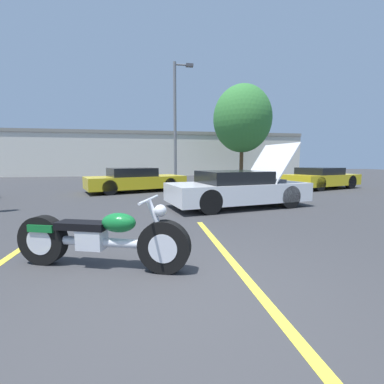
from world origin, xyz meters
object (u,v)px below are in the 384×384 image
tree_background (242,119)px  parked_car_right_row (320,178)px  motorcycle (100,239)px  light_pole (176,118)px  show_car_hood_open (238,189)px  parked_car_mid_row (135,180)px

tree_background → parked_car_right_row: (1.16, -8.88, -4.45)m
motorcycle → light_pole: bearing=98.2°
light_pole → tree_background: 8.15m
light_pole → tree_background: (6.17, 5.23, 0.96)m
parked_car_right_row → show_car_hood_open: bearing=-162.1°
light_pole → parked_car_right_row: size_ratio=1.64×
tree_background → parked_car_mid_row: size_ratio=1.58×
show_car_hood_open → parked_car_mid_row: 5.94m
parked_car_mid_row → parked_car_right_row: bearing=-21.4°
light_pole → parked_car_mid_row: size_ratio=1.48×
show_car_hood_open → parked_car_right_row: (6.25, 4.55, -0.03)m
motorcycle → parked_car_right_row: size_ratio=0.53×
light_pole → parked_car_mid_row: (-2.39, -3.38, -3.49)m
light_pole → parked_car_mid_row: 5.42m
tree_background → motorcycle: bearing=-115.8°
light_pole → tree_background: tree_background is taller
show_car_hood_open → parked_car_right_row: 7.73m
tree_background → parked_car_right_row: size_ratio=1.75×
parked_car_right_row → parked_car_mid_row: bearing=160.3°
tree_background → parked_car_mid_row: tree_background is taller
light_pole → parked_car_mid_row: light_pole is taller
tree_background → show_car_hood_open: 15.03m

